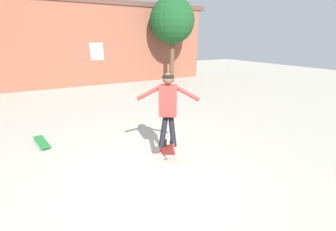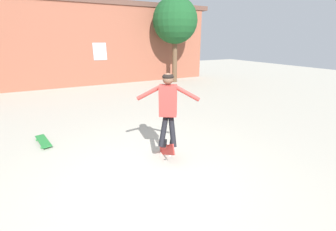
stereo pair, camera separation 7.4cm
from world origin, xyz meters
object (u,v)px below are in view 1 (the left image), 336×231
skateboard_flipping (166,150)px  skateboard_resting (42,142)px  skater (168,104)px  tree_right (172,21)px

skateboard_flipping → skateboard_resting: 3.11m
skater → skateboard_resting: size_ratio=1.66×
skateboard_flipping → skateboard_resting: (-2.33, 2.04, -0.15)m
tree_right → skater: 9.55m
tree_right → skateboard_resting: bearing=-139.2°
skateboard_resting → tree_right: bearing=-61.3°
skateboard_flipping → skater: bearing=-148.9°
skater → skateboard_flipping: (-0.02, 0.04, -1.00)m
tree_right → skateboard_flipping: bearing=-119.8°
tree_right → skater: tree_right is taller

